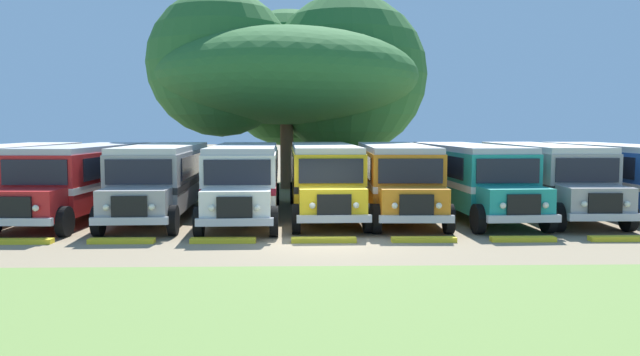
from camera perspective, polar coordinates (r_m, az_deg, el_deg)
The scene contains 19 objects.
ground_plane at distance 19.86m, azimuth 0.32°, elevation -5.64°, with size 220.00×220.00×0.00m, color #937F60.
foreground_grass_strip at distance 11.29m, azimuth 1.70°, elevation -13.62°, with size 80.00×10.25×0.01m, color olive.
parked_bus_slot_0 at distance 27.98m, azimuth -26.08°, elevation 0.14°, with size 2.86×10.86×2.82m.
parked_bus_slot_1 at distance 26.81m, azimuth -20.36°, elevation 0.14°, with size 3.11×10.90×2.82m.
parked_bus_slot_2 at distance 26.07m, azimuth -13.99°, elevation 0.18°, with size 3.02×10.88×2.82m.
parked_bus_slot_3 at distance 25.26m, azimuth -6.79°, elevation 0.14°, with size 3.01×10.88×2.82m.
parked_bus_slot_4 at distance 25.77m, azimuth 0.31°, elevation 0.27°, with size 2.95×10.87×2.82m.
parked_bus_slot_5 at distance 25.91m, azimuth 6.80°, elevation 0.26°, with size 2.89×10.87×2.82m.
parked_bus_slot_6 at distance 26.47m, azimuth 13.21°, elevation 0.26°, with size 3.19×10.91×2.82m.
parked_bus_slot_7 at distance 27.70m, azimuth 19.38°, elevation 0.31°, with size 2.79×10.85×2.82m.
parked_bus_slot_8 at distance 28.75m, azimuth 25.30°, elevation 0.27°, with size 3.04×10.89×2.82m.
curb_wheelstop_1 at distance 21.32m, azimuth -25.52°, elevation -5.18°, with size 2.00×0.36×0.15m, color yellow.
curb_wheelstop_2 at distance 20.26m, azimuth -17.49°, elevation -5.43°, with size 2.00×0.36×0.15m, color yellow.
curb_wheelstop_3 at distance 19.64m, azimuth -8.75°, elevation -5.59°, with size 2.00×0.36×0.15m, color yellow.
curb_wheelstop_4 at distance 19.48m, azimuth 0.35°, elevation -5.62°, with size 2.00×0.36×0.15m, color yellow.
curb_wheelstop_5 at distance 19.82m, azimuth 9.36°, elevation -5.50°, with size 2.00×0.36×0.15m, color yellow.
curb_wheelstop_6 at distance 20.62m, azimuth 17.86°, elevation -5.27°, with size 2.00×0.36×0.15m, color yellow.
curb_wheelstop_7 at distance 21.83m, azimuth 25.57°, elevation -4.96°, with size 2.00×0.36×0.15m, color yellow.
broad_shade_tree at distance 37.42m, azimuth -2.45°, elevation 9.28°, with size 15.86×16.56×11.34m.
Camera 1 is at (-0.59, -19.53, 3.54)m, focal length 35.43 mm.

